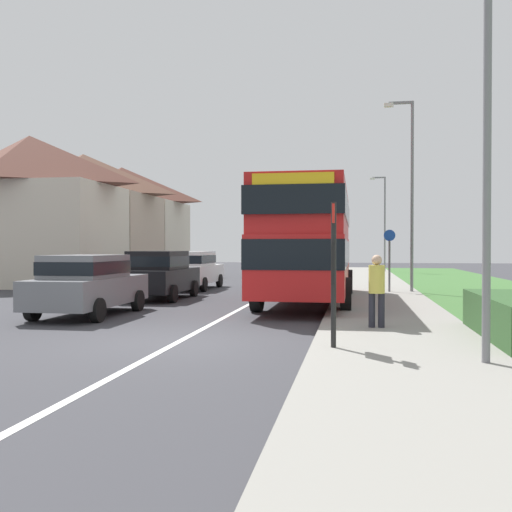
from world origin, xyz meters
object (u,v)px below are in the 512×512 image
Objects in this scene: cycle_route_sign at (389,258)px; street_lamp_far at (383,217)px; street_lamp_mid at (409,184)px; bus_stop_sign at (334,264)px; street_lamp_near at (481,56)px; parked_car_grey at (88,282)px; parked_car_white at (193,268)px; parked_car_black at (159,273)px; pedestrian_at_stop at (377,287)px; double_decker_bus at (309,238)px.

street_lamp_far is at bearing 88.02° from cycle_route_sign.
bus_stop_sign is at bearing -100.43° from street_lamp_mid.
street_lamp_near is (2.18, -0.93, 3.10)m from bus_stop_sign.
parked_car_grey is 0.94× the size of parked_car_white.
street_lamp_near is (8.64, -10.47, 3.71)m from parked_car_black.
pedestrian_at_stop is 5.29m from street_lamp_near.
street_lamp_far is (9.04, 28.59, 3.14)m from parked_car_grey.
parked_car_grey is at bearing 166.27° from pedestrian_at_stop.
double_decker_bus is at bearing -129.63° from street_lamp_mid.
bus_stop_sign is 13.06m from cycle_route_sign.
parked_car_white is 14.02m from pedestrian_at_stop.
cycle_route_sign is 0.34× the size of street_lamp_mid.
parked_car_white is (-0.00, 10.03, 0.02)m from parked_car_grey.
bus_stop_sign is at bearing -107.25° from pedestrian_at_stop.
street_lamp_near is 33.98m from street_lamp_far.
parked_car_black is 0.58× the size of street_lamp_far.
bus_stop_sign is at bearing 156.79° from street_lamp_near.
double_decker_bus is 5.88× the size of pedestrian_at_stop.
street_lamp_mid is (3.57, 4.31, 2.16)m from double_decker_bus.
pedestrian_at_stop is at bearing 110.99° from street_lamp_near.
street_lamp_far is at bearing 89.69° from street_lamp_near.
double_decker_bus reaches higher than pedestrian_at_stop.
street_lamp_mid reaches higher than street_lamp_far.
double_decker_bus is at bearing 108.67° from street_lamp_near.
parked_car_black is 1.56× the size of bus_stop_sign.
street_lamp_near is at bearing -69.01° from pedestrian_at_stop.
parked_car_white is 20.88m from street_lamp_far.
street_lamp_near reaches higher than parked_car_white.
street_lamp_near is (1.37, -3.56, 3.67)m from pedestrian_at_stop.
parked_car_grey is at bearing -89.99° from parked_car_white.
cycle_route_sign is at bearing -91.98° from street_lamp_far.
street_lamp_near is (0.51, -13.88, 3.22)m from cycle_route_sign.
street_lamp_mid is (0.25, 14.13, -0.34)m from street_lamp_near.
street_lamp_near reaches higher than parked_car_black.
street_lamp_far is (2.36, 33.04, 2.50)m from bus_stop_sign.
cycle_route_sign is at bearing 55.35° from double_decker_bus.
double_decker_bus is 8.98m from bus_stop_sign.
street_lamp_near reaches higher than double_decker_bus.
cycle_route_sign reaches higher than pedestrian_at_stop.
bus_stop_sign is at bearing -97.34° from cycle_route_sign.
parked_car_grey is 1.04× the size of parked_car_black.
cycle_route_sign is at bearing -10.40° from parked_car_white.
bus_stop_sign reaches higher than parked_car_white.
street_lamp_mid is at bearing 88.99° from street_lamp_near.
cycle_route_sign reaches higher than parked_car_white.
double_decker_bus is at bearing 38.71° from parked_car_grey.
street_lamp_far is (8.82, 23.50, 3.11)m from parked_car_black.
street_lamp_near is 1.09× the size of street_lamp_mid.
bus_stop_sign is (-0.81, -2.62, 0.56)m from pedestrian_at_stop.
parked_car_white is 18.16m from street_lamp_near.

